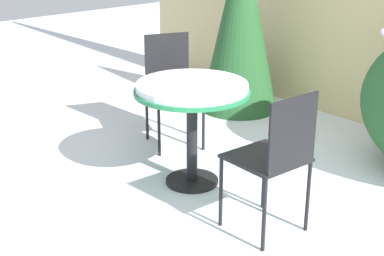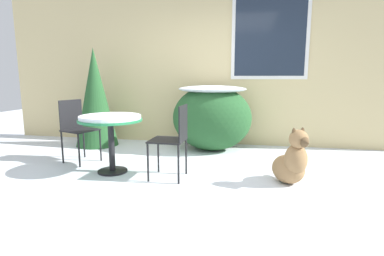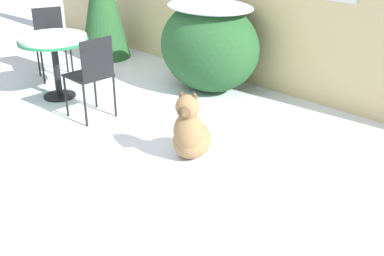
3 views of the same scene
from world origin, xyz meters
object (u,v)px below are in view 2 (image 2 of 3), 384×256
Objects in this scene: patio_table at (111,124)px; dog at (291,163)px; patio_chair_far_side at (173,137)px; patio_chair_near_table at (77,127)px.

patio_table is 2.28m from dog.
patio_chair_far_side is at bearing 152.90° from dog.
patio_chair_near_table and patio_chair_far_side have the same top height.
patio_table is 0.89× the size of patio_chair_far_side.
patio_chair_near_table reaches higher than patio_table.
patio_table is 0.86m from patio_chair_far_side.
dog is at bearing 93.93° from patio_chair_far_side.
patio_chair_near_table is at bearing -104.90° from patio_chair_far_side.
patio_table reaches higher than dog.
patio_table is at bearing -93.70° from patio_chair_far_side.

